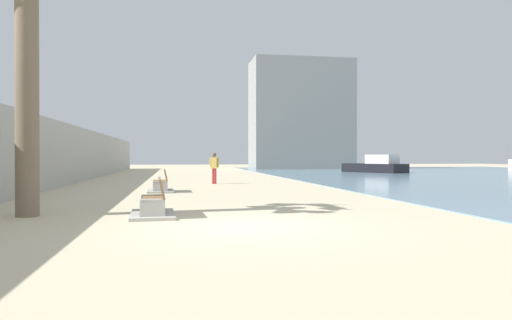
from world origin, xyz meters
TOP-DOWN VIEW (x-y plane):
  - ground_plane at (0.00, 18.00)m, footprint 120.00×120.00m
  - seawall at (-7.50, 18.00)m, footprint 0.80×64.00m
  - palm_tree at (-5.26, 2.67)m, footprint 3.02×3.01m
  - bench_near at (-2.02, 2.18)m, footprint 1.20×2.15m
  - bench_far at (-2.11, 10.68)m, footprint 1.17×2.14m
  - person_walking at (0.63, 16.20)m, footprint 0.50×0.29m
  - boat_outer at (16.79, 31.45)m, footprint 4.76×6.49m
  - harbor_building at (13.46, 46.00)m, footprint 12.00×6.00m

SIDE VIEW (x-z plane):
  - ground_plane at x=0.00m, z-range 0.00..0.00m
  - bench_near at x=-2.02m, z-range -0.26..0.72m
  - bench_far at x=-2.11m, z-range -0.26..0.72m
  - boat_outer at x=16.79m, z-range -0.18..1.46m
  - person_walking at x=0.63m, z-range 0.15..1.89m
  - seawall at x=-7.50m, z-range 0.00..3.27m
  - palm_tree at x=-5.26m, z-range 1.70..9.21m
  - harbor_building at x=13.46m, z-range 0.00..13.09m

